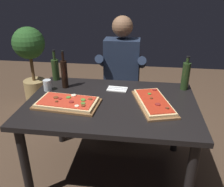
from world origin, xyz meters
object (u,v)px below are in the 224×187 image
dining_table (111,112)px  seated_diner (121,71)px  pizza_rectangular_front (67,103)px  vinegar_bottle_green (186,76)px  diner_chair (122,88)px  wine_bottle_dark (55,69)px  oil_bottle_amber (64,74)px  pizza_rectangular_left (154,102)px  tumbler_near_camera (47,85)px  potted_plant_corner (31,58)px

dining_table → seated_diner: size_ratio=1.05×
dining_table → pizza_rectangular_front: pizza_rectangular_front is taller
vinegar_bottle_green → diner_chair: 0.89m
wine_bottle_dark → diner_chair: bearing=34.6°
oil_bottle_amber → vinegar_bottle_green: 1.10m
diner_chair → dining_table: bearing=-90.9°
pizza_rectangular_left → tumbler_near_camera: size_ratio=5.64×
dining_table → wine_bottle_dark: 0.78m
diner_chair → oil_bottle_amber: bearing=-127.7°
pizza_rectangular_front → potted_plant_corner: size_ratio=0.47×
dining_table → potted_plant_corner: 1.82m
pizza_rectangular_front → vinegar_bottle_green: 1.07m
pizza_rectangular_front → pizza_rectangular_left: same height
pizza_rectangular_front → diner_chair: (0.35, 0.96, -0.27)m
dining_table → wine_bottle_dark: wine_bottle_dark is taller
oil_bottle_amber → seated_diner: 0.70m
vinegar_bottle_green → tumbler_near_camera: 1.25m
pizza_rectangular_front → diner_chair: bearing=69.8°
pizza_rectangular_left → potted_plant_corner: bearing=142.0°
dining_table → wine_bottle_dark: size_ratio=4.60×
diner_chair → seated_diner: size_ratio=0.65×
dining_table → seated_diner: seated_diner is taller
wine_bottle_dark → seated_diner: 0.71m
pizza_rectangular_left → oil_bottle_amber: 0.86m
pizza_rectangular_left → potted_plant_corner: size_ratio=0.50×
pizza_rectangular_left → wine_bottle_dark: (-0.96, 0.43, 0.09)m
potted_plant_corner → dining_table: bearing=-44.5°
diner_chair → seated_diner: (0.00, -0.12, 0.26)m
dining_table → tumbler_near_camera: tumbler_near_camera is taller
diner_chair → wine_bottle_dark: bearing=-145.4°
oil_bottle_amber → tumbler_near_camera: oil_bottle_amber is taller
pizza_rectangular_front → pizza_rectangular_left: size_ratio=0.94×
diner_chair → potted_plant_corner: bearing=162.3°
tumbler_near_camera → diner_chair: 0.98m
pizza_rectangular_left → wine_bottle_dark: bearing=156.0°
dining_table → pizza_rectangular_left: (0.35, -0.01, 0.11)m
dining_table → seated_diner: (0.01, 0.74, 0.10)m
tumbler_near_camera → oil_bottle_amber: bearing=31.7°
pizza_rectangular_left → potted_plant_corner: 2.08m
pizza_rectangular_front → potted_plant_corner: (-0.96, 1.38, -0.08)m
pizza_rectangular_front → oil_bottle_amber: oil_bottle_amber is taller
pizza_rectangular_left → diner_chair: 0.97m
wine_bottle_dark → oil_bottle_amber: size_ratio=0.87×
dining_table → diner_chair: 0.87m
pizza_rectangular_front → vinegar_bottle_green: size_ratio=1.69×
dining_table → oil_bottle_amber: size_ratio=4.00×
oil_bottle_amber → diner_chair: bearing=52.3°
vinegar_bottle_green → diner_chair: vinegar_bottle_green is taller
pizza_rectangular_front → wine_bottle_dark: size_ratio=1.73×
wine_bottle_dark → potted_plant_corner: 1.10m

